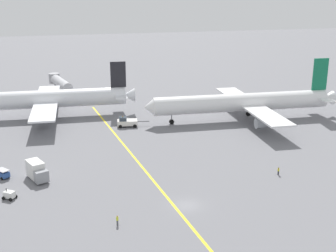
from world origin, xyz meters
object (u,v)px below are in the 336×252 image
at_px(pushback_tug, 127,122).
at_px(ground_crew_ramp_agent_by_cones, 278,171).
at_px(gse_catering_truck_tall, 37,171).
at_px(ground_crew_wing_walker_right, 117,220).
at_px(airliner_at_gate_left, 39,100).
at_px(airliner_being_pushed, 244,103).
at_px(gse_gpu_cart_small, 9,195).
at_px(jet_bridge, 59,82).
at_px(gse_baggage_cart_near_cluster, 3,174).

height_order(pushback_tug, ground_crew_ramp_agent_by_cones, pushback_tug).
xyz_separation_m(gse_catering_truck_tall, ground_crew_wing_walker_right, (12.04, -21.17, -0.89)).
height_order(airliner_at_gate_left, airliner_being_pushed, airliner_being_pushed).
xyz_separation_m(airliner_at_gate_left, gse_gpu_cart_small, (-5.10, -51.84, -4.35)).
relative_size(gse_catering_truck_tall, ground_crew_wing_walker_right, 3.79).
xyz_separation_m(airliner_at_gate_left, gse_catering_truck_tall, (-0.48, -44.54, -3.39)).
bearing_deg(airliner_at_gate_left, jet_bridge, 77.38).
relative_size(airliner_being_pushed, gse_catering_truck_tall, 8.69).
bearing_deg(gse_catering_truck_tall, airliner_being_pushed, 26.28).
xyz_separation_m(airliner_being_pushed, gse_gpu_cart_small, (-59.55, -34.42, -4.16)).
distance_m(gse_catering_truck_tall, ground_crew_ramp_agent_by_cones, 46.69).
bearing_deg(gse_baggage_cart_near_cluster, jet_bridge, 79.31).
xyz_separation_m(ground_crew_ramp_agent_by_cones, jet_bridge, (-38.51, 84.07, 3.30)).
distance_m(gse_baggage_cart_near_cluster, gse_catering_truck_tall, 6.96).
bearing_deg(pushback_tug, ground_crew_wing_walker_right, -101.77).
distance_m(airliner_at_gate_left, gse_baggage_cart_near_cluster, 42.76).
height_order(ground_crew_ramp_agent_by_cones, ground_crew_wing_walker_right, ground_crew_wing_walker_right).
xyz_separation_m(gse_gpu_cart_small, ground_crew_ramp_agent_by_cones, (50.20, -2.81, 0.02)).
bearing_deg(pushback_tug, gse_gpu_cart_small, -126.47).
xyz_separation_m(gse_gpu_cart_small, ground_crew_wing_walker_right, (16.67, -13.87, 0.07)).
bearing_deg(ground_crew_wing_walker_right, gse_gpu_cart_small, 140.23).
relative_size(pushback_tug, gse_gpu_cart_small, 3.26).
bearing_deg(pushback_tug, airliner_being_pushed, -4.29).
height_order(pushback_tug, gse_gpu_cart_small, pushback_tug).
relative_size(gse_baggage_cart_near_cluster, ground_crew_ramp_agent_by_cones, 1.98).
distance_m(pushback_tug, gse_catering_truck_tall, 37.20).
xyz_separation_m(gse_baggage_cart_near_cluster, jet_bridge, (13.47, 71.41, 3.26)).
bearing_deg(gse_baggage_cart_near_cluster, gse_catering_truck_tall, -21.75).
relative_size(pushback_tug, ground_crew_ramp_agent_by_cones, 5.44).
height_order(airliner_being_pushed, jet_bridge, airliner_being_pushed).
xyz_separation_m(airliner_being_pushed, pushback_tug, (-32.32, 2.42, -3.71)).
height_order(gse_gpu_cart_small, ground_crew_wing_walker_right, gse_gpu_cart_small).
relative_size(gse_baggage_cart_near_cluster, gse_catering_truck_tall, 0.50).
bearing_deg(ground_crew_ramp_agent_by_cones, gse_gpu_cart_small, 176.80).
relative_size(gse_gpu_cart_small, gse_baggage_cart_near_cluster, 0.84).
bearing_deg(ground_crew_wing_walker_right, gse_baggage_cart_near_cluster, 127.86).
bearing_deg(ground_crew_ramp_agent_by_cones, airliner_at_gate_left, 129.53).
height_order(airliner_being_pushed, gse_catering_truck_tall, airliner_being_pushed).
bearing_deg(ground_crew_ramp_agent_by_cones, pushback_tug, 120.08).
distance_m(pushback_tug, jet_bridge, 47.15).
relative_size(airliner_being_pushed, pushback_tug, 6.38).
distance_m(airliner_at_gate_left, pushback_tug, 27.02).
bearing_deg(pushback_tug, gse_catering_truck_tall, -127.42).
relative_size(airliner_being_pushed, ground_crew_wing_walker_right, 32.94).
relative_size(airliner_at_gate_left, ground_crew_wing_walker_right, 33.04).
distance_m(airliner_at_gate_left, airliner_being_pushed, 57.17).
height_order(airliner_at_gate_left, gse_baggage_cart_near_cluster, airliner_at_gate_left).
height_order(pushback_tug, ground_crew_wing_walker_right, pushback_tug).
xyz_separation_m(airliner_at_gate_left, jet_bridge, (6.59, 29.42, -1.03)).
bearing_deg(airliner_being_pushed, airliner_at_gate_left, 162.25).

